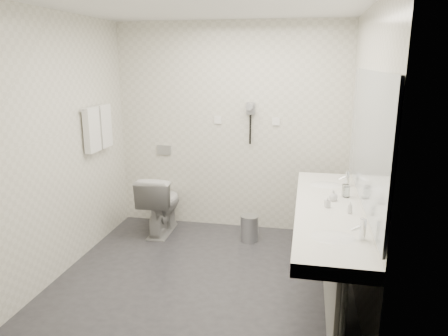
# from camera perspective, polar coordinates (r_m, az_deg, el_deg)

# --- Properties ---
(floor) EXTENTS (2.80, 2.80, 0.00)m
(floor) POSITION_cam_1_polar(r_m,az_deg,el_deg) (4.30, -2.42, -14.08)
(floor) COLOR #2B2B30
(floor) RESTS_ON ground
(ceiling) EXTENTS (2.80, 2.80, 0.00)m
(ceiling) POSITION_cam_1_polar(r_m,az_deg,el_deg) (3.81, -2.85, 21.18)
(ceiling) COLOR white
(ceiling) RESTS_ON wall_back
(wall_back) EXTENTS (2.80, 0.00, 2.80)m
(wall_back) POSITION_cam_1_polar(r_m,az_deg,el_deg) (5.11, 0.86, 5.40)
(wall_back) COLOR silver
(wall_back) RESTS_ON floor
(wall_front) EXTENTS (2.80, 0.00, 2.80)m
(wall_front) POSITION_cam_1_polar(r_m,az_deg,el_deg) (2.66, -9.30, -3.29)
(wall_front) COLOR silver
(wall_front) RESTS_ON floor
(wall_left) EXTENTS (0.00, 2.60, 2.60)m
(wall_left) POSITION_cam_1_polar(r_m,az_deg,el_deg) (4.41, -20.61, 3.02)
(wall_left) COLOR silver
(wall_left) RESTS_ON floor
(wall_right) EXTENTS (0.00, 2.60, 2.60)m
(wall_right) POSITION_cam_1_polar(r_m,az_deg,el_deg) (3.79, 18.43, 1.46)
(wall_right) COLOR silver
(wall_right) RESTS_ON floor
(vanity_counter) EXTENTS (0.55, 2.20, 0.10)m
(vanity_counter) POSITION_cam_1_polar(r_m,az_deg,el_deg) (3.69, 13.99, -5.82)
(vanity_counter) COLOR white
(vanity_counter) RESTS_ON floor
(vanity_panel) EXTENTS (0.03, 2.15, 0.75)m
(vanity_panel) POSITION_cam_1_polar(r_m,az_deg,el_deg) (3.86, 13.98, -11.77)
(vanity_panel) COLOR gray
(vanity_panel) RESTS_ON floor
(vanity_post_near) EXTENTS (0.06, 0.06, 0.75)m
(vanity_post_near) POSITION_cam_1_polar(r_m,az_deg,el_deg) (2.96, 15.48, -20.60)
(vanity_post_near) COLOR silver
(vanity_post_near) RESTS_ON floor
(vanity_post_far) EXTENTS (0.06, 0.06, 0.75)m
(vanity_post_far) POSITION_cam_1_polar(r_m,az_deg,el_deg) (4.82, 13.83, -6.38)
(vanity_post_far) COLOR silver
(vanity_post_far) RESTS_ON floor
(mirror) EXTENTS (0.02, 2.20, 1.05)m
(mirror) POSITION_cam_1_polar(r_m,az_deg,el_deg) (3.55, 18.82, 3.91)
(mirror) COLOR #B2BCC6
(mirror) RESTS_ON wall_right
(basin_near) EXTENTS (0.40, 0.31, 0.05)m
(basin_near) POSITION_cam_1_polar(r_m,az_deg,el_deg) (3.08, 14.53, -9.34)
(basin_near) COLOR white
(basin_near) RESTS_ON vanity_counter
(basin_far) EXTENTS (0.40, 0.31, 0.05)m
(basin_far) POSITION_cam_1_polar(r_m,az_deg,el_deg) (4.30, 13.66, -2.43)
(basin_far) COLOR white
(basin_far) RESTS_ON vanity_counter
(faucet_near) EXTENTS (0.04, 0.04, 0.15)m
(faucet_near) POSITION_cam_1_polar(r_m,az_deg,el_deg) (3.06, 18.31, -7.91)
(faucet_near) COLOR silver
(faucet_near) RESTS_ON vanity_counter
(faucet_far) EXTENTS (0.04, 0.04, 0.15)m
(faucet_far) POSITION_cam_1_polar(r_m,az_deg,el_deg) (4.29, 16.33, -1.39)
(faucet_far) COLOR silver
(faucet_far) RESTS_ON vanity_counter
(soap_bottle_a) EXTENTS (0.06, 0.06, 0.09)m
(soap_bottle_a) POSITION_cam_1_polar(r_m,az_deg,el_deg) (3.64, 13.86, -4.52)
(soap_bottle_a) COLOR white
(soap_bottle_a) RESTS_ON vanity_counter
(soap_bottle_b) EXTENTS (0.08, 0.08, 0.10)m
(soap_bottle_b) POSITION_cam_1_polar(r_m,az_deg,el_deg) (3.82, 14.60, -3.62)
(soap_bottle_b) COLOR white
(soap_bottle_b) RESTS_ON vanity_counter
(soap_bottle_c) EXTENTS (0.04, 0.04, 0.10)m
(soap_bottle_c) POSITION_cam_1_polar(r_m,az_deg,el_deg) (3.55, 16.74, -5.12)
(soap_bottle_c) COLOR white
(soap_bottle_c) RESTS_ON vanity_counter
(glass_left) EXTENTS (0.08, 0.08, 0.11)m
(glass_left) POSITION_cam_1_polar(r_m,az_deg,el_deg) (3.96, 16.14, -2.96)
(glass_left) COLOR silver
(glass_left) RESTS_ON vanity_counter
(glass_right) EXTENTS (0.07, 0.07, 0.10)m
(glass_right) POSITION_cam_1_polar(r_m,az_deg,el_deg) (3.95, 16.31, -3.14)
(glass_right) COLOR silver
(glass_right) RESTS_ON vanity_counter
(toilet) EXTENTS (0.42, 0.73, 0.73)m
(toilet) POSITION_cam_1_polar(r_m,az_deg,el_deg) (5.17, -8.57, -4.78)
(toilet) COLOR white
(toilet) RESTS_ON floor
(flush_plate) EXTENTS (0.18, 0.02, 0.12)m
(flush_plate) POSITION_cam_1_polar(r_m,az_deg,el_deg) (5.37, -8.15, 2.44)
(flush_plate) COLOR #B2B5BA
(flush_plate) RESTS_ON wall_back
(pedal_bin) EXTENTS (0.27, 0.27, 0.29)m
(pedal_bin) POSITION_cam_1_polar(r_m,az_deg,el_deg) (4.95, 3.46, -8.23)
(pedal_bin) COLOR #B2B5BA
(pedal_bin) RESTS_ON floor
(bin_lid) EXTENTS (0.21, 0.21, 0.02)m
(bin_lid) POSITION_cam_1_polar(r_m,az_deg,el_deg) (4.89, 3.49, -6.57)
(bin_lid) COLOR #B2B5BA
(bin_lid) RESTS_ON pedal_bin
(towel_rail) EXTENTS (0.02, 0.62, 0.02)m
(towel_rail) POSITION_cam_1_polar(r_m,az_deg,el_deg) (4.81, -17.00, 7.82)
(towel_rail) COLOR silver
(towel_rail) RESTS_ON wall_left
(towel_near) EXTENTS (0.07, 0.24, 0.48)m
(towel_near) POSITION_cam_1_polar(r_m,az_deg,el_deg) (4.71, -17.49, 4.95)
(towel_near) COLOR white
(towel_near) RESTS_ON towel_rail
(towel_far) EXTENTS (0.07, 0.24, 0.48)m
(towel_far) POSITION_cam_1_polar(r_m,az_deg,el_deg) (4.96, -15.96, 5.50)
(towel_far) COLOR white
(towel_far) RESTS_ON towel_rail
(dryer_cradle) EXTENTS (0.10, 0.04, 0.14)m
(dryer_cradle) POSITION_cam_1_polar(r_m,az_deg,el_deg) (5.01, 3.65, 8.08)
(dryer_cradle) COLOR gray
(dryer_cradle) RESTS_ON wall_back
(dryer_barrel) EXTENTS (0.08, 0.14, 0.08)m
(dryer_barrel) POSITION_cam_1_polar(r_m,az_deg,el_deg) (4.94, 3.54, 8.34)
(dryer_barrel) COLOR gray
(dryer_barrel) RESTS_ON dryer_cradle
(dryer_cord) EXTENTS (0.02, 0.02, 0.35)m
(dryer_cord) POSITION_cam_1_polar(r_m,az_deg,el_deg) (5.03, 3.58, 5.23)
(dryer_cord) COLOR black
(dryer_cord) RESTS_ON dryer_cradle
(switch_plate_a) EXTENTS (0.09, 0.02, 0.09)m
(switch_plate_a) POSITION_cam_1_polar(r_m,az_deg,el_deg) (5.12, -0.82, 6.54)
(switch_plate_a) COLOR white
(switch_plate_a) RESTS_ON wall_back
(switch_plate_b) EXTENTS (0.09, 0.02, 0.09)m
(switch_plate_b) POSITION_cam_1_polar(r_m,az_deg,el_deg) (5.02, 7.06, 6.28)
(switch_plate_b) COLOR white
(switch_plate_b) RESTS_ON wall_back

